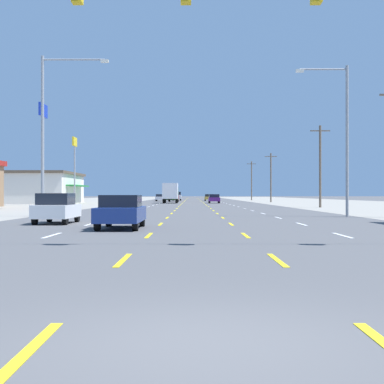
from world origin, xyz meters
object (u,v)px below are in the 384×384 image
sedan_far_left_farther (161,198)px  streetlight_right_row_0 (344,130)px  sedan_inner_right_farthest (210,197)px  streetlight_left_row_0 (50,124)px  pole_sign_left_row_2 (76,154)px  suv_inner_left_distant_a (178,196)px  suv_inner_left_far (175,196)px  hatchback_far_left_near (58,208)px  sedan_inner_right_mid (215,199)px  box_truck_inner_left_midfar (172,192)px  pole_sign_left_row_1 (44,129)px  sedan_inner_left_nearest (122,211)px

sedan_far_left_farther → streetlight_right_row_0: size_ratio=0.45×
sedan_inner_right_farthest → streetlight_left_row_0: size_ratio=0.42×
pole_sign_left_row_2 → suv_inner_left_distant_a: bearing=72.8°
suv_inner_left_far → pole_sign_left_row_2: (-13.78, -25.40, 6.41)m
streetlight_left_row_0 → hatchback_far_left_near: bearing=-73.2°
hatchback_far_left_near → pole_sign_left_row_2: pole_sign_left_row_2 is taller
sedan_inner_right_mid → pole_sign_left_row_2: size_ratio=0.46×
hatchback_far_left_near → sedan_far_left_farther: size_ratio=0.87×
hatchback_far_left_near → sedan_inner_right_farthest: hatchback_far_left_near is taller
box_truck_inner_left_midfar → pole_sign_left_row_1: pole_sign_left_row_1 is taller
sedan_inner_right_mid → pole_sign_left_row_2: 23.56m
suv_inner_left_far → sedan_inner_right_farthest: 14.34m
sedan_inner_right_mid → streetlight_right_row_0: size_ratio=0.45×
suv_inner_left_far → sedan_inner_right_mid: bearing=-67.0°
sedan_inner_left_nearest → pole_sign_left_row_2: pole_sign_left_row_2 is taller
sedan_inner_right_mid → sedan_far_left_farther: size_ratio=1.00×
box_truck_inner_left_midfar → streetlight_left_row_0: (-6.01, -54.11, 4.35)m
suv_inner_left_far → pole_sign_left_row_2: pole_sign_left_row_2 is taller
sedan_inner_right_farthest → streetlight_left_row_0: 84.14m
suv_inner_left_far → suv_inner_left_distant_a: bearing=89.7°
sedan_far_left_farther → sedan_inner_left_nearest: bearing=-87.8°
box_truck_inner_left_midfar → pole_sign_left_row_1: (-11.62, -34.62, 6.28)m
sedan_inner_right_mid → suv_inner_left_distant_a: size_ratio=0.92×
sedan_far_left_farther → pole_sign_left_row_1: pole_sign_left_row_1 is taller
sedan_far_left_farther → suv_inner_left_distant_a: suv_inner_left_distant_a is taller
suv_inner_left_far → sedan_inner_right_farthest: suv_inner_left_far is taller
box_truck_inner_left_midfar → pole_sign_left_row_2: size_ratio=0.73×
hatchback_far_left_near → pole_sign_left_row_2: 55.24m
sedan_far_left_farther → streetlight_right_row_0: (16.72, -79.78, 4.98)m
sedan_inner_right_farthest → pole_sign_left_row_1: 66.56m
suv_inner_left_far → sedan_inner_right_farthest: (7.15, 12.43, -0.27)m
hatchback_far_left_near → suv_inner_left_distant_a: 98.75m
pole_sign_left_row_1 → pole_sign_left_row_2: 25.71m
streetlight_left_row_0 → sedan_inner_right_farthest: bearing=81.0°
box_truck_inner_left_midfar → pole_sign_left_row_1: bearing=-108.5°
sedan_far_left_farther → pole_sign_left_row_2: 36.88m
sedan_inner_right_farthest → streetlight_right_row_0: (6.42, -82.94, 4.98)m
sedan_inner_right_farthest → suv_inner_left_distant_a: size_ratio=0.92×
hatchback_far_left_near → suv_inner_left_distant_a: suv_inner_left_distant_a is taller
hatchback_far_left_near → box_truck_inner_left_midfar: box_truck_inner_left_midfar is taller
sedan_far_left_farther → suv_inner_left_distant_a: size_ratio=0.92×
sedan_inner_left_nearest → streetlight_left_row_0: streetlight_left_row_0 is taller
sedan_inner_right_farthest → suv_inner_left_distant_a: bearing=135.2°
streetlight_left_row_0 → sedan_inner_left_nearest: bearing=-63.5°
pole_sign_left_row_1 → streetlight_right_row_0: pole_sign_left_row_1 is taller
sedan_far_left_farther → sedan_inner_right_farthest: same height
sedan_far_left_farther → pole_sign_left_row_2: (-10.62, -34.68, 6.69)m
streetlight_left_row_0 → sedan_inner_right_mid: bearing=76.3°
sedan_inner_left_nearest → box_truck_inner_left_midfar: (-0.44, 67.07, 1.08)m
suv_inner_left_far → sedan_inner_right_farthest: size_ratio=1.09×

